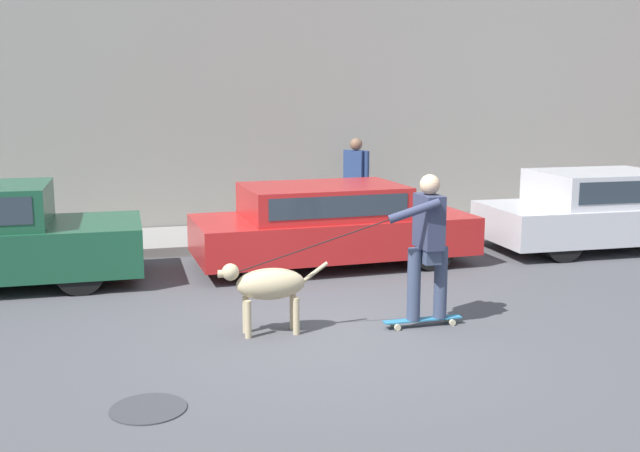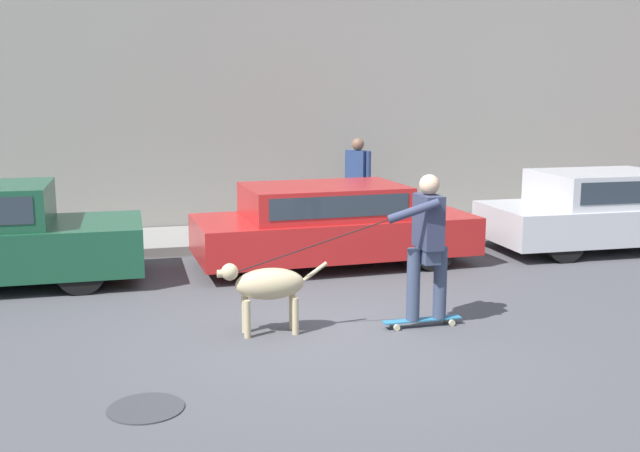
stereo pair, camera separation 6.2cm
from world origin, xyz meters
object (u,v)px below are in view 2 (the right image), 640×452
object	(u,v)px
parked_car_1	(331,225)
dog	(267,285)
skateboarder	(427,241)
pedestrian_with_bag	(357,178)
parked_car_2	(607,212)

from	to	relation	value
parked_car_1	dog	xyz separation A→B (m)	(-1.53, -2.93, -0.07)
skateboarder	pedestrian_with_bag	bearing A→B (deg)	-99.85
parked_car_2	pedestrian_with_bag	world-z (taller)	pedestrian_with_bag
parked_car_1	parked_car_2	bearing A→B (deg)	-2.23
parked_car_1	skateboarder	size ratio (longest dim) A/B	1.63
parked_car_1	parked_car_2	world-z (taller)	parked_car_2
dog	skateboarder	xyz separation A→B (m)	(1.73, -0.19, 0.43)
parked_car_1	skateboarder	bearing A→B (deg)	-88.61
parked_car_2	skateboarder	size ratio (longest dim) A/B	1.61
parked_car_2	dog	size ratio (longest dim) A/B	3.46
skateboarder	parked_car_2	bearing A→B (deg)	-145.70
pedestrian_with_bag	parked_car_2	bearing A→B (deg)	-64.71
parked_car_2	dog	distance (m)	6.90
parked_car_1	dog	size ratio (longest dim) A/B	3.50
parked_car_2	parked_car_1	bearing A→B (deg)	-178.79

